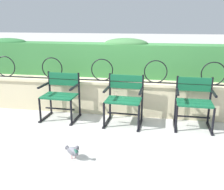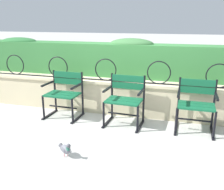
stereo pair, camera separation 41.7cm
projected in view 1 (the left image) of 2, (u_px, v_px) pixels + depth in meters
ground_plane at (111, 127)px, 4.26m from camera, size 60.00×60.00×0.00m
stone_wall at (118, 97)px, 4.86m from camera, size 8.07×0.41×0.64m
iron_arch_fence at (104, 72)px, 4.69m from camera, size 7.51×0.02×0.42m
hedge_row at (124, 59)px, 5.06m from camera, size 7.91×0.51×0.79m
park_chair_left at (61, 94)px, 4.56m from camera, size 0.64×0.54×0.83m
park_chair_centre at (124, 98)px, 4.32m from camera, size 0.65×0.55×0.84m
park_chair_right at (194, 101)px, 4.18m from camera, size 0.61×0.53×0.83m
pigeon_near_chairs at (73, 151)px, 3.27m from camera, size 0.25×0.21×0.22m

